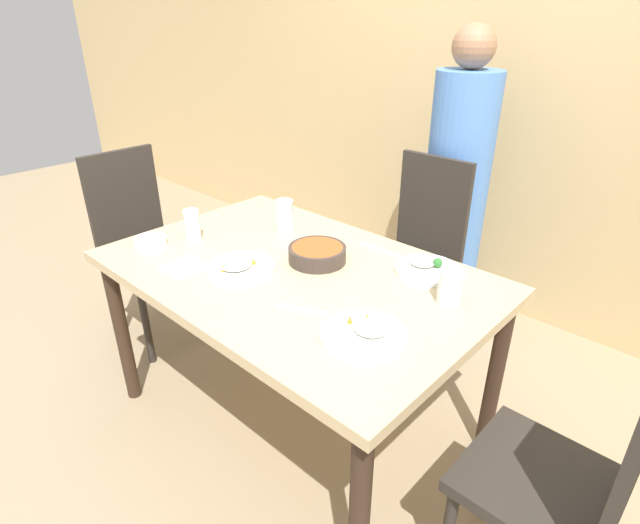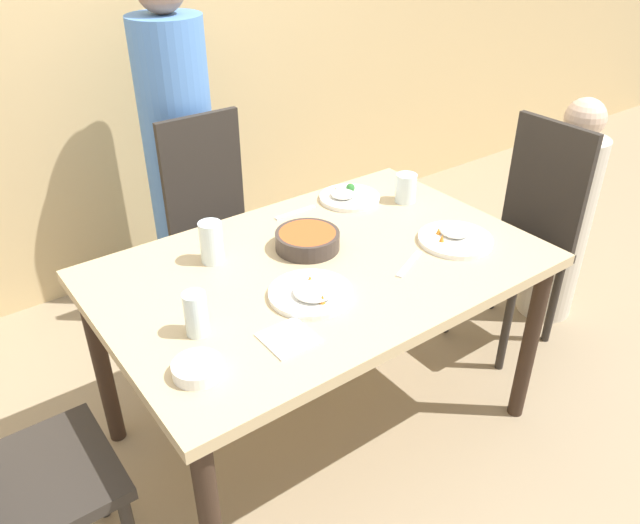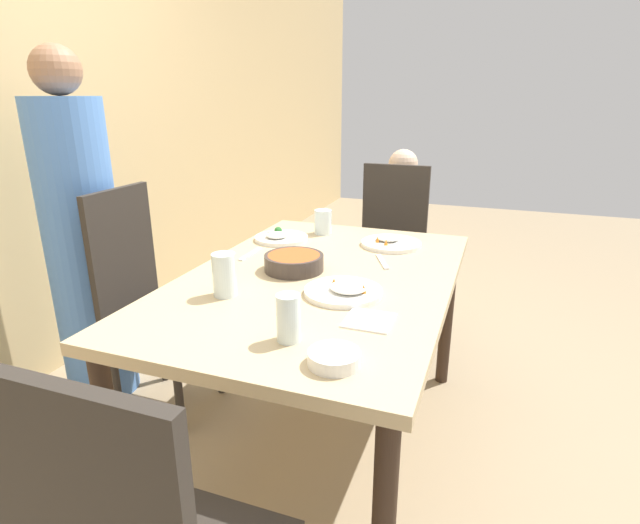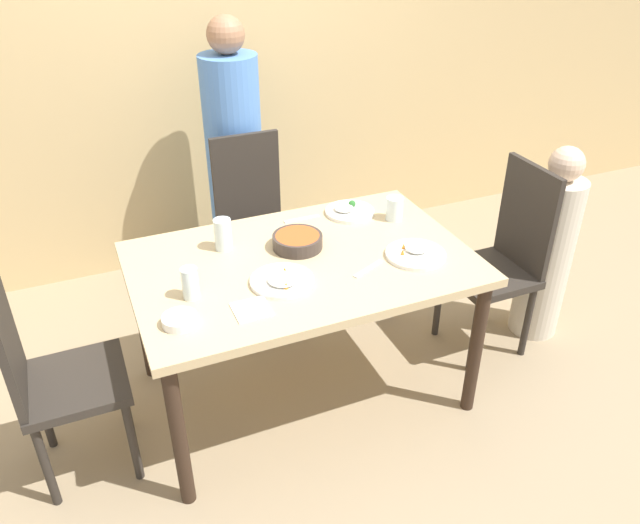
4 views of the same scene
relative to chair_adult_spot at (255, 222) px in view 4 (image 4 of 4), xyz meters
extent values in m
plane|color=#998466|center=(-0.04, -0.82, -0.53)|extent=(10.00, 10.00, 0.00)
cube|color=tan|center=(-0.04, 0.72, 0.82)|extent=(10.00, 0.06, 2.70)
cube|color=tan|center=(-0.04, -0.82, 0.20)|extent=(1.47, 0.95, 0.04)
cylinder|color=#332319|center=(-0.71, -1.24, -0.18)|extent=(0.06, 0.06, 0.71)
cylinder|color=#332319|center=(0.64, -1.24, -0.18)|extent=(0.06, 0.06, 0.71)
cylinder|color=#332319|center=(-0.71, -0.41, -0.18)|extent=(0.06, 0.06, 0.71)
cylinder|color=#332319|center=(0.64, -0.41, -0.18)|extent=(0.06, 0.06, 0.71)
cube|color=#2D2823|center=(0.00, -0.08, -0.09)|extent=(0.40, 0.40, 0.04)
cube|color=#2D2823|center=(0.00, 0.11, 0.20)|extent=(0.38, 0.03, 0.54)
cylinder|color=#2D2823|center=(-0.17, -0.24, -0.32)|extent=(0.04, 0.04, 0.43)
cylinder|color=#2D2823|center=(0.17, -0.24, -0.32)|extent=(0.04, 0.04, 0.43)
cylinder|color=#2D2823|center=(-0.17, 0.09, -0.32)|extent=(0.04, 0.04, 0.43)
cylinder|color=#2D2823|center=(0.17, 0.09, -0.32)|extent=(0.04, 0.04, 0.43)
cube|color=#2D2823|center=(0.97, -0.86, -0.09)|extent=(0.40, 0.40, 0.04)
cube|color=#2D2823|center=(1.15, -0.86, 0.20)|extent=(0.03, 0.38, 0.54)
cylinder|color=#2D2823|center=(0.80, -0.69, -0.32)|extent=(0.04, 0.04, 0.43)
cylinder|color=#2D2823|center=(0.80, -1.02, -0.32)|extent=(0.04, 0.04, 0.43)
cylinder|color=#2D2823|center=(1.13, -0.69, -0.32)|extent=(0.04, 0.04, 0.43)
cylinder|color=#2D2823|center=(1.13, -1.02, -0.32)|extent=(0.04, 0.04, 0.43)
cube|color=#2D2823|center=(-1.04, -0.89, -0.09)|extent=(0.40, 0.40, 0.04)
cube|color=#2D2823|center=(-1.22, -0.89, 0.20)|extent=(0.03, 0.38, 0.54)
cylinder|color=#2D2823|center=(-0.87, -1.05, -0.32)|extent=(0.04, 0.04, 0.43)
cylinder|color=#2D2823|center=(-0.87, -0.72, -0.32)|extent=(0.04, 0.04, 0.43)
cylinder|color=#2D2823|center=(-1.20, -1.05, -0.32)|extent=(0.04, 0.04, 0.43)
cylinder|color=#2D2823|center=(-1.20, -0.72, -0.32)|extent=(0.04, 0.04, 0.43)
cylinder|color=#5184D1|center=(0.00, 0.32, 0.16)|extent=(0.32, 0.32, 1.38)
sphere|color=#9E7051|center=(0.00, 0.32, 0.95)|extent=(0.20, 0.20, 0.20)
cylinder|color=beige|center=(1.34, -0.86, -0.08)|extent=(0.26, 0.26, 0.90)
sphere|color=beige|center=(1.34, -0.86, 0.46)|extent=(0.18, 0.18, 0.18)
cylinder|color=#3D332D|center=(-0.01, -0.72, 0.25)|extent=(0.22, 0.22, 0.06)
cylinder|color=#BC5123|center=(-0.01, -0.72, 0.28)|extent=(0.20, 0.20, 0.01)
cylinder|color=white|center=(-0.18, -0.96, 0.23)|extent=(0.26, 0.26, 0.02)
ellipsoid|color=white|center=(-0.18, -0.98, 0.25)|extent=(0.12, 0.12, 0.02)
cone|color=orange|center=(-0.15, -0.92, 0.25)|extent=(0.02, 0.02, 0.03)
cone|color=orange|center=(-0.19, -1.04, 0.25)|extent=(0.02, 0.02, 0.03)
cylinder|color=white|center=(0.35, -0.50, 0.23)|extent=(0.24, 0.24, 0.02)
ellipsoid|color=white|center=(0.32, -0.49, 0.25)|extent=(0.10, 0.10, 0.02)
sphere|color=#2D702D|center=(0.37, -0.47, 0.25)|extent=(0.04, 0.04, 0.04)
cone|color=orange|center=(0.32, -0.45, 0.25)|extent=(0.01, 0.01, 0.03)
cylinder|color=white|center=(0.43, -0.99, 0.23)|extent=(0.26, 0.26, 0.02)
ellipsoid|color=white|center=(0.45, -0.97, 0.25)|extent=(0.10, 0.10, 0.02)
cone|color=orange|center=(0.37, -0.98, 0.25)|extent=(0.02, 0.02, 0.03)
cone|color=orange|center=(0.40, -0.94, 0.25)|extent=(0.02, 0.02, 0.03)
cylinder|color=white|center=(-0.62, -1.08, 0.23)|extent=(0.13, 0.13, 0.04)
cylinder|color=white|center=(-0.62, -1.08, 0.25)|extent=(0.12, 0.12, 0.01)
cylinder|color=silver|center=(-0.54, -0.92, 0.28)|extent=(0.07, 0.07, 0.13)
cylinder|color=silver|center=(0.52, -0.64, 0.27)|extent=(0.08, 0.08, 0.12)
cylinder|color=silver|center=(-0.32, -0.60, 0.29)|extent=(0.08, 0.08, 0.15)
cube|color=white|center=(-0.35, -1.10, 0.22)|extent=(0.14, 0.14, 0.01)
cube|color=silver|center=(0.19, -1.01, 0.22)|extent=(0.17, 0.09, 0.01)
cube|color=silver|center=(0.10, -0.47, 0.22)|extent=(0.18, 0.02, 0.01)
camera|label=1|loc=(1.18, -1.98, 1.09)|focal=28.00mm
camera|label=2|loc=(-1.10, -2.26, 1.31)|focal=35.00mm
camera|label=3|loc=(-1.66, -1.42, 0.85)|focal=28.00mm
camera|label=4|loc=(-0.87, -3.00, 1.61)|focal=35.00mm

